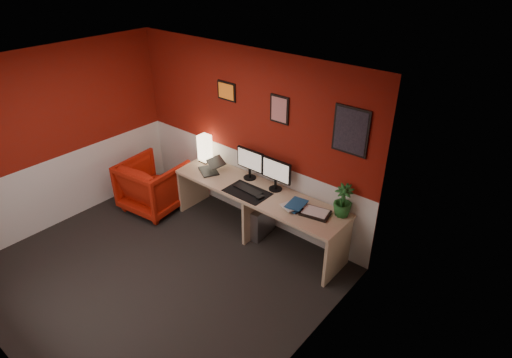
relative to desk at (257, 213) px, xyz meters
name	(u,v)px	position (x,y,z in m)	size (l,w,h in m)	color
ground	(158,273)	(-0.45, -1.41, -0.36)	(4.00, 3.50, 0.01)	black
ceiling	(128,76)	(-0.45, -1.41, 2.13)	(4.00, 3.50, 0.01)	white
wall_back	(248,138)	(-0.45, 0.34, 0.89)	(4.00, 0.01, 2.50)	maroon
wall_left	(54,140)	(-2.45, -1.41, 0.89)	(0.01, 3.50, 2.50)	maroon
wall_right	(292,264)	(1.55, -1.41, 0.89)	(0.01, 3.50, 2.50)	maroon
wainscot_back	(248,185)	(-0.45, 0.34, 0.14)	(4.00, 0.01, 1.00)	silver
wainscot_front	(2,332)	(-0.45, -3.15, 0.14)	(4.00, 0.01, 1.00)	silver
wainscot_left	(67,187)	(-2.45, -1.41, 0.14)	(0.01, 3.50, 1.00)	silver
wainscot_right	(289,326)	(1.54, -1.41, 0.14)	(0.01, 3.50, 1.00)	silver
desk	(257,213)	(0.00, 0.00, 0.00)	(2.60, 0.65, 0.73)	tan
shoji_lamp	(205,149)	(-1.15, 0.18, 0.56)	(0.16, 0.16, 0.40)	#FFE5B2
laptop	(208,165)	(-0.88, -0.03, 0.47)	(0.33, 0.23, 0.22)	black
monitor_left	(250,160)	(-0.30, 0.20, 0.66)	(0.45, 0.06, 0.58)	black
monitor_right	(276,170)	(0.17, 0.18, 0.66)	(0.45, 0.06, 0.58)	black
desk_mat	(247,192)	(-0.07, -0.12, 0.37)	(0.60, 0.38, 0.01)	black
keyboard	(248,189)	(-0.09, -0.07, 0.38)	(0.42, 0.14, 0.02)	black
mouse	(260,197)	(0.16, -0.13, 0.39)	(0.06, 0.10, 0.03)	black
book_bottom	(291,204)	(0.54, 0.01, 0.38)	(0.20, 0.27, 0.03)	navy
book_middle	(289,201)	(0.52, 0.01, 0.40)	(0.21, 0.29, 0.02)	silver
book_top	(289,202)	(0.55, -0.03, 0.43)	(0.21, 0.28, 0.03)	navy
zen_tray	(315,213)	(0.90, 0.03, 0.38)	(0.35, 0.25, 0.03)	black
potted_plant	(343,201)	(1.16, 0.22, 0.57)	(0.23, 0.23, 0.41)	#19591E
pc_tower	(261,220)	(0.02, 0.06, -0.14)	(0.20, 0.45, 0.45)	#99999E
armchair	(154,185)	(-1.68, -0.45, 0.03)	(0.84, 0.86, 0.78)	#B6200D
art_left	(227,91)	(-0.81, 0.33, 1.49)	(0.32, 0.02, 0.26)	orange
art_center	(279,109)	(0.09, 0.33, 1.44)	(0.28, 0.02, 0.36)	red
art_right	(351,131)	(1.09, 0.33, 1.42)	(0.44, 0.02, 0.56)	black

